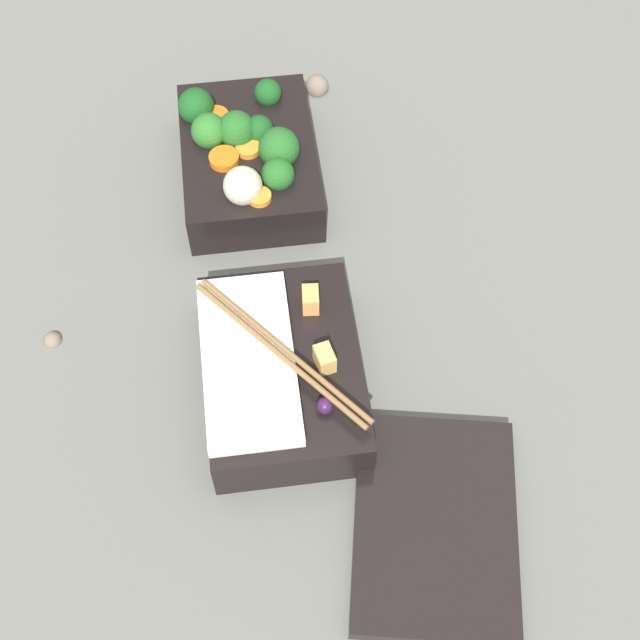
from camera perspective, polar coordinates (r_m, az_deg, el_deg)
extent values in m
plane|color=slate|center=(0.89, -4.08, 2.97)|extent=(3.00, 3.00, 0.00)
cube|color=black|center=(0.95, -4.30, 10.10)|extent=(0.19, 0.14, 0.05)
sphere|color=#19511E|center=(0.98, -3.11, 14.35)|extent=(0.03, 0.03, 0.03)
sphere|color=#236023|center=(0.91, -2.39, 10.98)|extent=(0.04, 0.04, 0.04)
sphere|color=#19511E|center=(0.94, -3.66, 12.11)|extent=(0.03, 0.03, 0.03)
sphere|color=#236023|center=(0.94, -5.07, 12.08)|extent=(0.04, 0.04, 0.04)
sphere|color=#19511E|center=(0.96, -7.69, 13.43)|extent=(0.04, 0.04, 0.04)
sphere|color=#236023|center=(0.89, -2.44, 9.33)|extent=(0.03, 0.03, 0.03)
sphere|color=#2D7028|center=(0.94, -6.86, 11.95)|extent=(0.04, 0.04, 0.04)
cylinder|color=orange|center=(0.88, -3.63, 7.90)|extent=(0.03, 0.03, 0.01)
cylinder|color=orange|center=(0.93, -4.37, 10.91)|extent=(0.04, 0.04, 0.01)
cylinder|color=orange|center=(0.96, -6.47, 12.76)|extent=(0.04, 0.04, 0.01)
cylinder|color=orange|center=(0.92, -5.90, 10.26)|extent=(0.03, 0.03, 0.01)
sphere|color=beige|center=(0.88, -4.57, 8.60)|extent=(0.04, 0.04, 0.04)
cube|color=black|center=(0.80, -2.12, -3.42)|extent=(0.19, 0.14, 0.05)
cube|color=white|center=(0.77, -4.31, -2.52)|extent=(0.17, 0.08, 0.01)
cube|color=#F4A356|center=(0.80, -0.32, 1.34)|extent=(0.02, 0.02, 0.02)
cube|color=#EAB266|center=(0.77, 0.60, -2.46)|extent=(0.02, 0.02, 0.02)
sphere|color=#381942|center=(0.75, 0.62, -5.47)|extent=(0.01, 0.01, 0.01)
cylinder|color=olive|center=(0.76, -2.39, -2.12)|extent=(0.16, 0.13, 0.01)
cylinder|color=olive|center=(0.77, -2.03, -1.80)|extent=(0.16, 0.13, 0.01)
cube|color=black|center=(0.77, 7.67, -12.83)|extent=(0.21, 0.17, 0.02)
sphere|color=#7A6B5B|center=(0.88, -16.54, -1.09)|extent=(0.02, 0.02, 0.02)
sphere|color=#7A6B5B|center=(1.06, 0.04, 14.77)|extent=(0.03, 0.03, 0.03)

